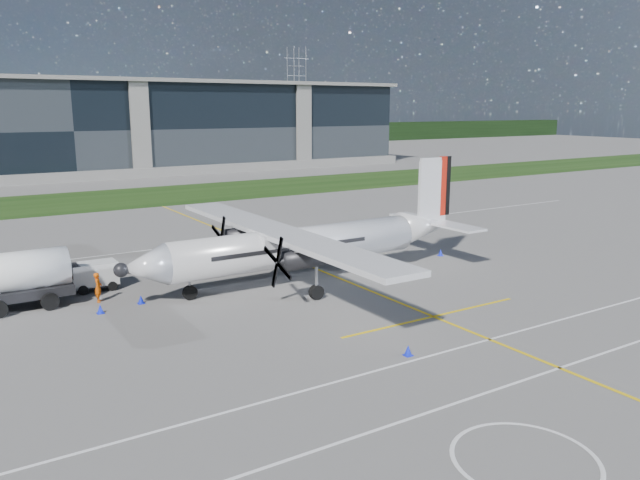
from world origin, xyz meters
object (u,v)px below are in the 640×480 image
Objects in this scene: safety_cone_tail at (441,252)px; safety_cone_nose_stbd at (141,299)px; baggage_tug at (94,276)px; safety_cone_fwd at (100,309)px; safety_cone_portwing at (408,350)px; ground_crew_person at (98,285)px; pylon_east at (297,95)px; safety_cone_stbdwing at (197,245)px; turboprop_aircraft at (308,223)px.

safety_cone_nose_stbd is at bearing 179.07° from safety_cone_tail.
safety_cone_tail is (24.31, -4.67, -0.61)m from baggage_tug.
safety_cone_fwd is 1.00× the size of safety_cone_portwing.
safety_cone_tail is at bearing 42.96° from safety_cone_portwing.
safety_cone_fwd is at bearing -173.41° from ground_crew_person.
pylon_east is 159.66m from safety_cone_stbdwing.
pylon_east reaches higher than safety_cone_stbdwing.
safety_cone_tail is at bearing 2.10° from turboprop_aircraft.
ground_crew_person is (-12.71, 2.46, -2.78)m from turboprop_aircraft.
ground_crew_person is at bearing 139.86° from safety_cone_nose_stbd.
baggage_tug is at bearing 117.54° from safety_cone_portwing.
pylon_east is at bearing 61.48° from safety_cone_portwing.
safety_cone_tail is 22.73m from safety_cone_nose_stbd.
safety_cone_fwd is at bearing -167.12° from safety_cone_nose_stbd.
safety_cone_nose_stbd is (1.58, -4.30, -0.61)m from baggage_tug.
ground_crew_person reaches higher than safety_cone_fwd.
turboprop_aircraft is 50.39× the size of safety_cone_tail.
ground_crew_person is (-0.38, -2.65, 0.13)m from baggage_tug.
safety_cone_portwing is at bearing -101.69° from turboprop_aircraft.
safety_cone_portwing is (-14.73, -13.72, 0.00)m from safety_cone_tail.
safety_cone_stbdwing is (-2.67, 12.80, -3.53)m from turboprop_aircraft.
pylon_east is 175.83m from safety_cone_fwd.
ground_crew_person is 18.64m from safety_cone_portwing.
safety_cone_stbdwing and safety_cone_nose_stbd have the same top height.
safety_cone_fwd is at bearing -123.63° from pylon_east.
safety_cone_nose_stbd is (-8.08, -11.99, 0.00)m from safety_cone_stbdwing.
safety_cone_fwd is at bearing 178.87° from turboprop_aircraft.
ground_crew_person is 24.78m from safety_cone_tail.
turboprop_aircraft is 50.39× the size of safety_cone_stbdwing.
turboprop_aircraft is 8.75× the size of baggage_tug.
turboprop_aircraft reaches higher than baggage_tug.
pylon_east is at bearing 60.14° from turboprop_aircraft.
safety_cone_tail is at bearing -10.88° from baggage_tug.
ground_crew_person is at bearing 122.34° from safety_cone_portwing.
baggage_tug is (-96.23, -141.03, -14.14)m from pylon_east.
safety_cone_stbdwing is at bearing -122.99° from pylon_east.
safety_cone_stbdwing is at bearing 89.84° from safety_cone_portwing.
ground_crew_person is at bearing 169.06° from turboprop_aircraft.
safety_cone_stbdwing is at bearing 139.85° from safety_cone_tail.
safety_cone_tail is (24.69, -2.02, -0.74)m from ground_crew_person.
safety_cone_portwing is at bearing -52.46° from safety_cone_fwd.
baggage_tug is at bearing 80.48° from safety_cone_fwd.
safety_cone_tail is 25.13m from safety_cone_fwd.
ground_crew_person is at bearing -134.15° from safety_cone_stbdwing.
pylon_east is 1.19× the size of turboprop_aircraft.
safety_cone_tail is 1.00× the size of safety_cone_portwing.
safety_cone_stbdwing and safety_cone_fwd have the same top height.
safety_cone_stbdwing is 14.46m from safety_cone_nose_stbd.
baggage_tug reaches higher than safety_cone_tail.
safety_cone_stbdwing is 1.00× the size of safety_cone_tail.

